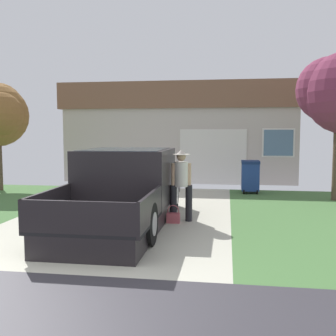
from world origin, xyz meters
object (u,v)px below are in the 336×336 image
Objects in this scene: pickup_truck at (126,190)px; wheeled_trash_bin at (250,176)px; house_with_garage at (183,132)px; handbag at (173,217)px; person_with_hat at (181,181)px.

pickup_truck is 5.79m from wheeled_trash_bin.
house_with_garage is at bearing 88.37° from pickup_truck.
pickup_truck is 4.69× the size of wheeled_trash_bin.
pickup_truck is 12.50× the size of handbag.
pickup_truck is at bearing -122.47° from wheeled_trash_bin.
house_with_garage reaches higher than wheeled_trash_bin.
house_with_garage is 8.98× the size of wheeled_trash_bin.
pickup_truck is at bearing -176.32° from handbag.
person_with_hat is 0.85m from handbag.
pickup_truck reaches higher than wheeled_trash_bin.
handbag is at bearing -85.07° from house_with_garage.
person_with_hat is 1.53× the size of wheeled_trash_bin.
pickup_truck is 0.52× the size of house_with_garage.
wheeled_trash_bin is (1.85, 4.60, -0.34)m from person_with_hat.
pickup_truck is 9.55m from house_with_garage.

